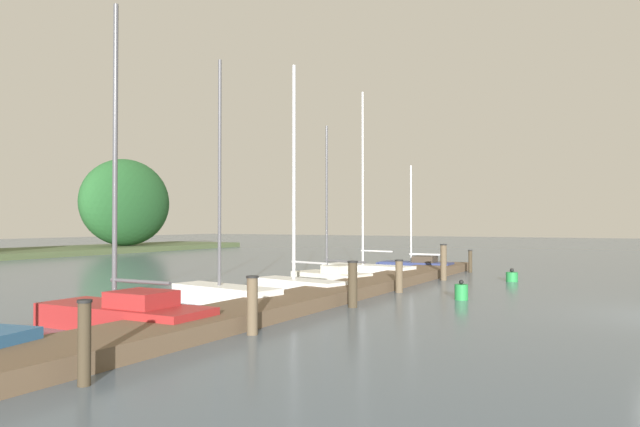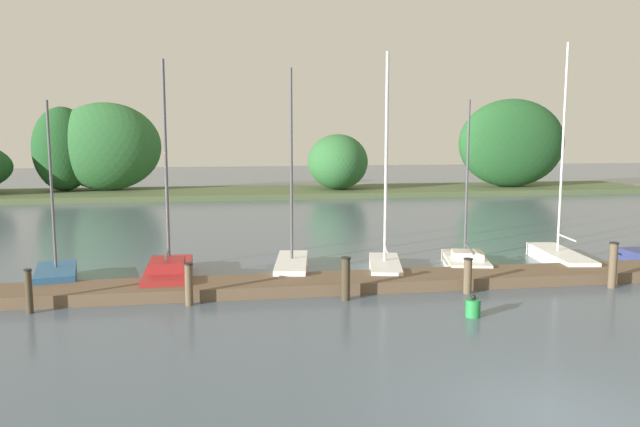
% 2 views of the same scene
% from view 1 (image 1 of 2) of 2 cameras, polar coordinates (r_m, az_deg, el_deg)
% --- Properties ---
extents(dock_pier, '(24.30, 1.80, 0.35)m').
position_cam_1_polar(dock_pier, '(18.09, 2.19, -7.56)').
color(dock_pier, brown).
rests_on(dock_pier, ground).
extents(sailboat_1, '(1.47, 4.33, 7.04)m').
position_cam_1_polar(sailboat_1, '(13.34, -18.99, -9.03)').
color(sailboat_1, maroon).
rests_on(sailboat_1, ground).
extents(sailboat_2, '(1.54, 3.76, 6.87)m').
position_cam_1_polar(sailboat_2, '(16.58, -9.64, -7.54)').
color(sailboat_2, white).
rests_on(sailboat_2, ground).
extents(sailboat_3, '(1.68, 3.56, 7.39)m').
position_cam_1_polar(sailboat_3, '(18.81, -2.39, -6.58)').
color(sailboat_3, white).
rests_on(sailboat_3, ground).
extents(sailboat_4, '(1.98, 3.25, 5.89)m').
position_cam_1_polar(sailboat_4, '(21.62, 0.94, -6.11)').
color(sailboat_4, silver).
rests_on(sailboat_4, ground).
extents(sailboat_5, '(1.65, 4.34, 7.92)m').
position_cam_1_polar(sailboat_5, '(25.03, 4.43, -5.37)').
color(sailboat_5, white).
rests_on(sailboat_5, ground).
extents(sailboat_6, '(1.24, 3.57, 4.98)m').
position_cam_1_polar(sailboat_6, '(27.70, 9.25, -5.02)').
color(sailboat_6, navy).
rests_on(sailboat_6, ground).
extents(mooring_piling_0, '(0.21, 0.21, 1.19)m').
position_cam_1_polar(mooring_piling_0, '(8.89, -22.12, -11.63)').
color(mooring_piling_0, '#3D3323').
rests_on(mooring_piling_0, ground).
extents(mooring_piling_1, '(0.25, 0.25, 1.19)m').
position_cam_1_polar(mooring_piling_1, '(11.96, -6.66, -8.91)').
color(mooring_piling_1, brown).
rests_on(mooring_piling_1, ground).
extents(mooring_piling_2, '(0.28, 0.28, 1.24)m').
position_cam_1_polar(mooring_piling_2, '(15.66, 3.23, -6.92)').
color(mooring_piling_2, '#3D3323').
rests_on(mooring_piling_2, ground).
extents(mooring_piling_3, '(0.27, 0.27, 1.07)m').
position_cam_1_polar(mooring_piling_3, '(19.13, 7.77, -6.10)').
color(mooring_piling_3, brown).
rests_on(mooring_piling_3, ground).
extents(mooring_piling_4, '(0.28, 0.28, 1.42)m').
position_cam_1_polar(mooring_piling_4, '(23.51, 12.03, -4.68)').
color(mooring_piling_4, brown).
rests_on(mooring_piling_4, ground).
extents(mooring_piling_5, '(0.19, 0.19, 1.03)m').
position_cam_1_polar(mooring_piling_5, '(27.49, 14.53, -4.54)').
color(mooring_piling_5, '#3D3323').
rests_on(mooring_piling_5, ground).
extents(channel_buoy_0, '(0.39, 0.39, 0.59)m').
position_cam_1_polar(channel_buoy_0, '(17.72, 13.70, -7.47)').
color(channel_buoy_0, '#23843D').
rests_on(channel_buoy_0, ground).
extents(channel_buoy_1, '(0.44, 0.44, 0.51)m').
position_cam_1_polar(channel_buoy_1, '(23.73, 18.31, -5.89)').
color(channel_buoy_1, '#23843D').
rests_on(channel_buoy_1, ground).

